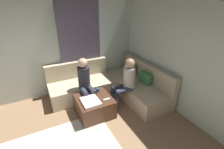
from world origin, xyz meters
name	(u,v)px	position (x,y,z in m)	size (l,w,h in m)	color
wall_left	(26,48)	(-2.94, 0.00, 1.35)	(0.12, 6.00, 2.70)	silver
curtain_panel	(81,46)	(-2.84, 1.30, 1.25)	(0.06, 1.10, 2.50)	#595166
sectional_couch	(113,85)	(-2.08, 1.88, 0.28)	(2.10, 2.55, 0.87)	#C6B593
ottoman	(95,106)	(-1.53, 1.13, 0.21)	(0.76, 0.76, 0.42)	#4C2D1E
folded_blanket	(90,101)	(-1.43, 1.01, 0.44)	(0.44, 0.36, 0.04)	white
coffee_mug	(98,90)	(-1.75, 1.31, 0.47)	(0.08, 0.08, 0.10)	#334C72
game_remote	(107,99)	(-1.35, 1.35, 0.43)	(0.05, 0.15, 0.02)	white
person_on_couch_back	(126,81)	(-1.52, 1.93, 0.66)	(0.30, 0.60, 1.20)	#2D3347
person_on_couch_side	(85,82)	(-1.93, 1.09, 0.66)	(0.60, 0.30, 1.20)	#2D3347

